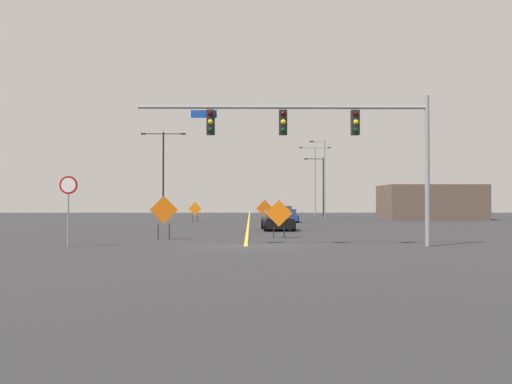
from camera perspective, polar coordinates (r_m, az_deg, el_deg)
ground at (r=22.03m, az=-1.15°, el=-5.97°), size 133.13×133.13×0.00m
road_centre_stripe at (r=58.96m, az=-0.78°, el=-2.89°), size 0.16×73.96×0.01m
traffic_signal_assembly at (r=22.34m, az=7.17°, el=6.59°), size 12.36×0.44×6.40m
stop_sign at (r=23.09m, az=-19.87°, el=-0.52°), size 0.76×0.07×2.96m
street_lamp_near_right at (r=48.54m, az=-10.13°, el=2.56°), size 4.10×0.24×8.27m
street_lamp_near_left at (r=70.92m, az=6.49°, el=1.88°), size 4.26×0.24×9.35m
street_lamp_mid_left at (r=58.63m, az=7.42°, el=1.79°), size 1.75×0.24×8.76m
street_lamp_far_right at (r=63.15m, az=7.20°, el=0.92°), size 2.38×0.24×7.19m
construction_sign_median_near at (r=26.99m, az=2.53°, el=-2.48°), size 1.39×0.22×1.98m
construction_sign_left_lane at (r=26.15m, az=-10.07°, el=-2.15°), size 1.39×0.21×2.18m
construction_sign_median_far at (r=38.62m, az=0.96°, el=-1.95°), size 1.28×0.16×2.03m
construction_sign_right_lane at (r=48.76m, az=-6.70°, el=-1.92°), size 1.24×0.29×1.86m
car_blue_mid at (r=47.94m, az=3.27°, el=-2.61°), size 2.12×4.51×1.20m
car_black_passing at (r=34.45m, az=2.38°, el=-3.13°), size 2.13×4.17×1.33m
car_green_near at (r=58.38m, az=3.00°, el=-2.27°), size 2.18×4.60×1.40m
roadside_building_east at (r=58.59m, az=18.55°, el=-1.07°), size 10.05×6.66×3.64m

